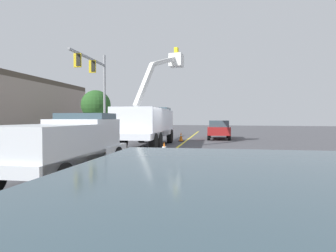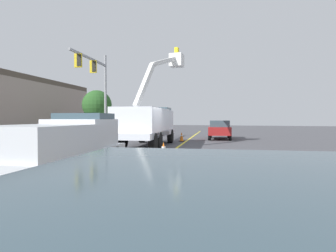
% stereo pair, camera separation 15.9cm
% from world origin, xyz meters
% --- Properties ---
extents(ground, '(120.00, 120.00, 0.00)m').
position_xyz_m(ground, '(0.00, 0.00, 0.00)').
color(ground, '#47474C').
extents(sidewalk_far_side, '(59.91, 12.04, 0.12)m').
position_xyz_m(sidewalk_far_side, '(-1.19, 8.33, 0.06)').
color(sidewalk_far_side, '#B2ADA3').
rests_on(sidewalk_far_side, ground).
extents(lane_centre_stripe, '(49.52, 7.22, 0.01)m').
position_xyz_m(lane_centre_stripe, '(0.00, 0.00, 0.00)').
color(lane_centre_stripe, yellow).
rests_on(lane_centre_stripe, ground).
extents(utility_bucket_truck, '(8.47, 3.77, 6.91)m').
position_xyz_m(utility_bucket_truck, '(2.20, 2.42, 1.61)').
color(utility_bucket_truck, white).
rests_on(utility_bucket_truck, ground).
extents(service_pickup_truck, '(5.84, 2.87, 2.06)m').
position_xyz_m(service_pickup_truck, '(-8.15, 0.98, 1.12)').
color(service_pickup_truck, silver).
rests_on(service_pickup_truck, ground).
extents(passing_minivan, '(5.02, 2.56, 1.69)m').
position_xyz_m(passing_minivan, '(10.28, -1.27, 0.97)').
color(passing_minivan, maroon).
rests_on(passing_minivan, ground).
extents(traffic_cone_leading, '(0.40, 0.40, 0.79)m').
position_xyz_m(traffic_cone_leading, '(-10.82, -1.53, 0.39)').
color(traffic_cone_leading, black).
rests_on(traffic_cone_leading, ground).
extents(traffic_cone_mid_front, '(0.40, 0.40, 0.69)m').
position_xyz_m(traffic_cone_mid_front, '(-2.06, -0.19, 0.34)').
color(traffic_cone_mid_front, black).
rests_on(traffic_cone_mid_front, ground).
extents(traffic_cone_mid_rear, '(0.40, 0.40, 0.78)m').
position_xyz_m(traffic_cone_mid_rear, '(6.62, 1.29, 0.38)').
color(traffic_cone_mid_rear, black).
rests_on(traffic_cone_mid_rear, ground).
extents(traffic_signal_mast, '(6.21, 1.09, 7.52)m').
position_xyz_m(traffic_signal_mast, '(5.10, 8.20, 5.08)').
color(traffic_signal_mast, gray).
rests_on(traffic_signal_mast, ground).
extents(street_tree_right, '(2.84, 2.84, 4.61)m').
position_xyz_m(street_tree_right, '(8.43, 10.35, 3.17)').
color(street_tree_right, brown).
rests_on(street_tree_right, ground).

